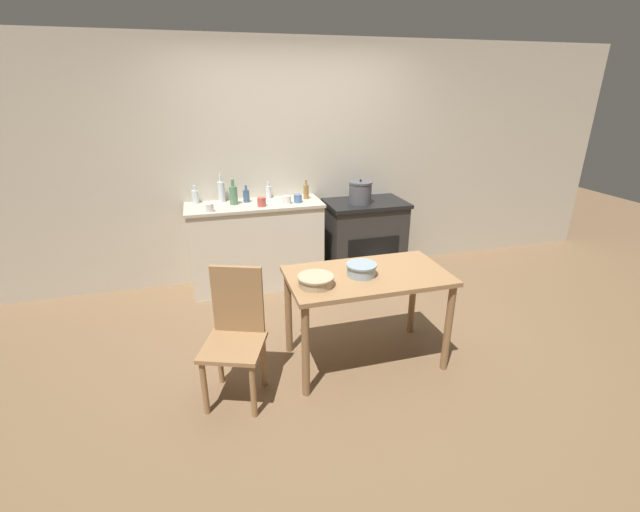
% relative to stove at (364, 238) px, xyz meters
% --- Properties ---
extents(ground_plane, '(14.00, 14.00, 0.00)m').
position_rel_stove_xyz_m(ground_plane, '(-0.75, -1.27, -0.44)').
color(ground_plane, brown).
extents(wall_back, '(8.00, 0.07, 2.55)m').
position_rel_stove_xyz_m(wall_back, '(-0.75, 0.32, 0.83)').
color(wall_back, beige).
rests_on(wall_back, ground_plane).
extents(counter_cabinet, '(1.41, 0.53, 0.93)m').
position_rel_stove_xyz_m(counter_cabinet, '(-1.24, 0.03, 0.03)').
color(counter_cabinet, beige).
rests_on(counter_cabinet, ground_plane).
extents(stove, '(0.88, 0.60, 0.88)m').
position_rel_stove_xyz_m(stove, '(0.00, 0.00, 0.00)').
color(stove, '#2D2B28').
rests_on(stove, ground_plane).
extents(work_table, '(1.21, 0.67, 0.76)m').
position_rel_stove_xyz_m(work_table, '(-0.61, -1.60, 0.21)').
color(work_table, '#997047').
rests_on(work_table, ground_plane).
extents(chair, '(0.52, 0.52, 0.95)m').
position_rel_stove_xyz_m(chair, '(-1.63, -1.72, 0.05)').
color(chair, '#997047').
rests_on(chair, ground_plane).
extents(flour_sack, '(0.24, 0.17, 0.30)m').
position_rel_stove_xyz_m(flour_sack, '(0.10, -0.44, -0.29)').
color(flour_sack, beige).
rests_on(flour_sack, ground_plane).
extents(stock_pot, '(0.26, 0.26, 0.26)m').
position_rel_stove_xyz_m(stock_pot, '(-0.09, -0.05, 0.56)').
color(stock_pot, '#4C4C51').
rests_on(stock_pot, stove).
extents(mixing_bowl_large, '(0.26, 0.26, 0.08)m').
position_rel_stove_xyz_m(mixing_bowl_large, '(-1.04, -1.69, 0.36)').
color(mixing_bowl_large, tan).
rests_on(mixing_bowl_large, work_table).
extents(mixing_bowl_small, '(0.23, 0.23, 0.09)m').
position_rel_stove_xyz_m(mixing_bowl_small, '(-0.67, -1.62, 0.37)').
color(mixing_bowl_small, '#93A8B2').
rests_on(mixing_bowl_small, work_table).
extents(bottle_far_left, '(0.07, 0.07, 0.19)m').
position_rel_stove_xyz_m(bottle_far_left, '(-1.82, 0.21, 0.57)').
color(bottle_far_left, silver).
rests_on(bottle_far_left, counter_cabinet).
extents(bottle_left, '(0.07, 0.07, 0.29)m').
position_rel_stove_xyz_m(bottle_left, '(-1.55, 0.21, 0.61)').
color(bottle_left, silver).
rests_on(bottle_left, counter_cabinet).
extents(bottle_mid_left, '(0.07, 0.07, 0.18)m').
position_rel_stove_xyz_m(bottle_mid_left, '(-1.30, 0.12, 0.56)').
color(bottle_mid_left, '#3D5675').
rests_on(bottle_mid_left, counter_cabinet).
extents(bottle_center_left, '(0.06, 0.06, 0.21)m').
position_rel_stove_xyz_m(bottle_center_left, '(-0.66, 0.09, 0.57)').
color(bottle_center_left, olive).
rests_on(bottle_center_left, counter_cabinet).
extents(bottle_center, '(0.08, 0.08, 0.26)m').
position_rel_stove_xyz_m(bottle_center, '(-1.44, 0.06, 0.59)').
color(bottle_center, '#517F5B').
rests_on(bottle_center, counter_cabinet).
extents(bottle_center_right, '(0.06, 0.06, 0.18)m').
position_rel_stove_xyz_m(bottle_center_right, '(-1.05, 0.22, 0.56)').
color(bottle_center_right, silver).
rests_on(bottle_center_right, counter_cabinet).
extents(cup_mid_right, '(0.09, 0.09, 0.09)m').
position_rel_stove_xyz_m(cup_mid_right, '(-1.17, -0.09, 0.54)').
color(cup_mid_right, '#B74C42').
rests_on(cup_mid_right, counter_cabinet).
extents(cup_right, '(0.08, 0.08, 0.08)m').
position_rel_stove_xyz_m(cup_right, '(-1.69, -0.16, 0.53)').
color(cup_right, silver).
rests_on(cup_right, counter_cabinet).
extents(cup_far_right, '(0.09, 0.09, 0.08)m').
position_rel_stove_xyz_m(cup_far_right, '(-0.78, -0.04, 0.54)').
color(cup_far_right, '#4C6B99').
rests_on(cup_far_right, counter_cabinet).
extents(cup_end_right, '(0.09, 0.09, 0.08)m').
position_rel_stove_xyz_m(cup_end_right, '(-0.91, -0.07, 0.54)').
color(cup_end_right, silver).
rests_on(cup_end_right, counter_cabinet).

